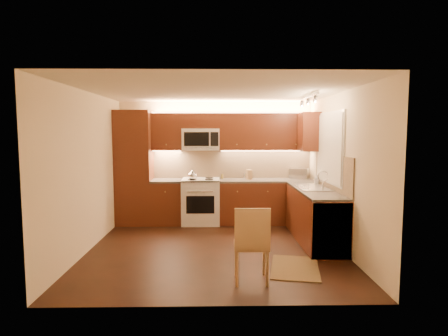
{
  "coord_description": "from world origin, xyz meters",
  "views": [
    {
      "loc": [
        0.03,
        -5.83,
        1.86
      ],
      "look_at": [
        0.15,
        0.55,
        1.25
      ],
      "focal_mm": 29.79,
      "sensor_mm": 36.0,
      "label": 1
    }
  ],
  "objects_px": {
    "kettle": "(193,174)",
    "knife_block": "(249,175)",
    "microwave": "(201,139)",
    "stove": "(201,201)",
    "sink": "(313,184)",
    "soap_bottle": "(317,179)",
    "toaster_oven": "(299,173)",
    "dining_chair": "(251,243)"
  },
  "relations": [
    {
      "from": "knife_block",
      "to": "dining_chair",
      "type": "distance_m",
      "value": 3.12
    },
    {
      "from": "stove",
      "to": "dining_chair",
      "type": "xyz_separation_m",
      "value": [
        0.75,
        -3.0,
        0.02
      ]
    },
    {
      "from": "knife_block",
      "to": "sink",
      "type": "bearing_deg",
      "value": -65.0
    },
    {
      "from": "sink",
      "to": "kettle",
      "type": "height_order",
      "value": "kettle"
    },
    {
      "from": "microwave",
      "to": "knife_block",
      "type": "relative_size",
      "value": 3.85
    },
    {
      "from": "sink",
      "to": "stove",
      "type": "bearing_deg",
      "value": 150.64
    },
    {
      "from": "stove",
      "to": "microwave",
      "type": "distance_m",
      "value": 1.27
    },
    {
      "from": "kettle",
      "to": "knife_block",
      "type": "distance_m",
      "value": 1.17
    },
    {
      "from": "sink",
      "to": "toaster_oven",
      "type": "bearing_deg",
      "value": 88.39
    },
    {
      "from": "soap_bottle",
      "to": "kettle",
      "type": "bearing_deg",
      "value": -168.2
    },
    {
      "from": "stove",
      "to": "soap_bottle",
      "type": "distance_m",
      "value": 2.35
    },
    {
      "from": "toaster_oven",
      "to": "dining_chair",
      "type": "height_order",
      "value": "toaster_oven"
    },
    {
      "from": "microwave",
      "to": "kettle",
      "type": "height_order",
      "value": "microwave"
    },
    {
      "from": "sink",
      "to": "dining_chair",
      "type": "height_order",
      "value": "sink"
    },
    {
      "from": "stove",
      "to": "sink",
      "type": "distance_m",
      "value": 2.35
    },
    {
      "from": "sink",
      "to": "dining_chair",
      "type": "relative_size",
      "value": 0.89
    },
    {
      "from": "sink",
      "to": "soap_bottle",
      "type": "xyz_separation_m",
      "value": [
        0.22,
        0.58,
        0.01
      ]
    },
    {
      "from": "microwave",
      "to": "knife_block",
      "type": "xyz_separation_m",
      "value": [
        0.99,
        -0.06,
        -0.72
      ]
    },
    {
      "from": "toaster_oven",
      "to": "knife_block",
      "type": "xyz_separation_m",
      "value": [
        -1.04,
        -0.08,
        -0.01
      ]
    },
    {
      "from": "microwave",
      "to": "toaster_oven",
      "type": "height_order",
      "value": "microwave"
    },
    {
      "from": "sink",
      "to": "dining_chair",
      "type": "distance_m",
      "value": 2.3
    },
    {
      "from": "sink",
      "to": "knife_block",
      "type": "distance_m",
      "value": 1.57
    },
    {
      "from": "knife_block",
      "to": "soap_bottle",
      "type": "xyz_separation_m",
      "value": [
        1.23,
        -0.62,
        -0.02
      ]
    },
    {
      "from": "microwave",
      "to": "sink",
      "type": "height_order",
      "value": "microwave"
    },
    {
      "from": "microwave",
      "to": "kettle",
      "type": "bearing_deg",
      "value": -119.54
    },
    {
      "from": "stove",
      "to": "sink",
      "type": "relative_size",
      "value": 1.07
    },
    {
      "from": "soap_bottle",
      "to": "toaster_oven",
      "type": "bearing_deg",
      "value": 126.45
    },
    {
      "from": "stove",
      "to": "kettle",
      "type": "xyz_separation_m",
      "value": [
        -0.16,
        -0.15,
        0.57
      ]
    },
    {
      "from": "toaster_oven",
      "to": "sink",
      "type": "bearing_deg",
      "value": -69.31
    },
    {
      "from": "stove",
      "to": "soap_bottle",
      "type": "relative_size",
      "value": 5.52
    },
    {
      "from": "sink",
      "to": "soap_bottle",
      "type": "distance_m",
      "value": 0.62
    },
    {
      "from": "sink",
      "to": "knife_block",
      "type": "height_order",
      "value": "knife_block"
    },
    {
      "from": "toaster_oven",
      "to": "soap_bottle",
      "type": "xyz_separation_m",
      "value": [
        0.19,
        -0.7,
        -0.03
      ]
    },
    {
      "from": "toaster_oven",
      "to": "soap_bottle",
      "type": "height_order",
      "value": "toaster_oven"
    },
    {
      "from": "microwave",
      "to": "knife_block",
      "type": "bearing_deg",
      "value": -3.62
    },
    {
      "from": "microwave",
      "to": "sink",
      "type": "bearing_deg",
      "value": -32.21
    },
    {
      "from": "stove",
      "to": "toaster_oven",
      "type": "xyz_separation_m",
      "value": [
        2.04,
        0.15,
        0.55
      ]
    },
    {
      "from": "soap_bottle",
      "to": "microwave",
      "type": "bearing_deg",
      "value": -175.69
    },
    {
      "from": "kettle",
      "to": "sink",
      "type": "bearing_deg",
      "value": -28.21
    },
    {
      "from": "stove",
      "to": "toaster_oven",
      "type": "height_order",
      "value": "toaster_oven"
    },
    {
      "from": "stove",
      "to": "sink",
      "type": "xyz_separation_m",
      "value": [
        2.0,
        -1.12,
        0.52
      ]
    },
    {
      "from": "knife_block",
      "to": "toaster_oven",
      "type": "bearing_deg",
      "value": -10.72
    }
  ]
}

